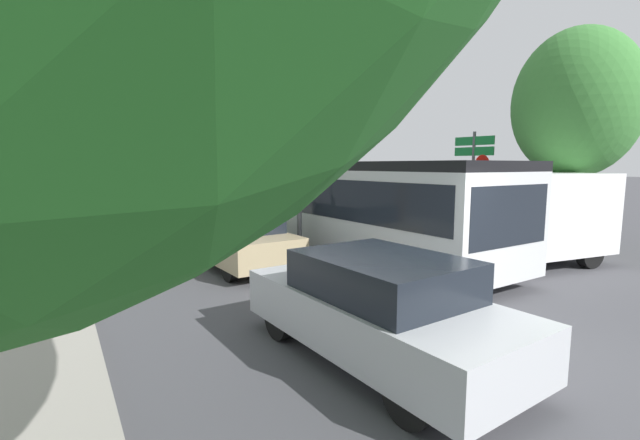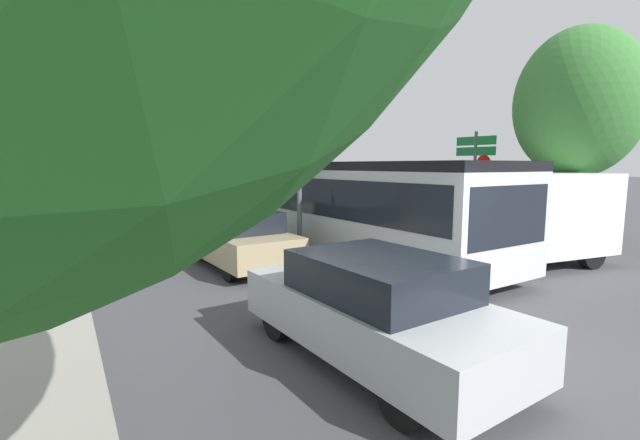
# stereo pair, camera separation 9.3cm
# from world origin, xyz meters

# --- Properties ---
(ground_plane) EXTENTS (200.00, 200.00, 0.00)m
(ground_plane) POSITION_xyz_m (0.00, 0.00, 0.00)
(ground_plane) COLOR #47474C
(kerb_strip_left) EXTENTS (3.20, 43.45, 0.14)m
(kerb_strip_left) POSITION_xyz_m (-6.41, 16.73, 0.07)
(kerb_strip_left) COLOR #9E998E
(kerb_strip_left) RESTS_ON ground
(articulated_bus) EXTENTS (3.05, 17.54, 2.60)m
(articulated_bus) POSITION_xyz_m (1.65, 10.07, 1.50)
(articulated_bus) COLOR silver
(articulated_bus) RESTS_ON ground
(city_bus_rear) EXTENTS (3.02, 11.67, 2.49)m
(city_bus_rear) POSITION_xyz_m (-1.60, 33.46, 1.44)
(city_bus_rear) COLOR silver
(city_bus_rear) RESTS_ON ground
(queued_car_silver) EXTENTS (1.89, 4.07, 1.39)m
(queued_car_silver) POSITION_xyz_m (-1.75, 0.79, 0.70)
(queued_car_silver) COLOR #B7BABF
(queued_car_silver) RESTS_ON ground
(queued_car_tan) EXTENTS (1.90, 4.11, 1.40)m
(queued_car_tan) POSITION_xyz_m (-1.41, 6.70, 0.71)
(queued_car_tan) COLOR tan
(queued_car_tan) RESTS_ON ground
(queued_car_green) EXTENTS (1.82, 3.94, 1.34)m
(queued_car_green) POSITION_xyz_m (-1.69, 13.28, 0.68)
(queued_car_green) COLOR #236638
(queued_car_green) RESTS_ON ground
(queued_car_navy) EXTENTS (2.00, 4.32, 1.47)m
(queued_car_navy) POSITION_xyz_m (-1.50, 19.43, 0.75)
(queued_car_navy) COLOR navy
(queued_car_navy) RESTS_ON ground
(white_van) EXTENTS (5.25, 2.74, 2.31)m
(white_van) POSITION_xyz_m (4.59, 2.98, 1.24)
(white_van) COLOR white
(white_van) RESTS_ON ground
(traffic_light) EXTENTS (0.36, 0.39, 3.40)m
(traffic_light) POSITION_xyz_m (-0.08, 5.85, 2.50)
(traffic_light) COLOR #56595E
(traffic_light) RESTS_ON ground
(no_entry_sign) EXTENTS (0.70, 0.08, 2.82)m
(no_entry_sign) POSITION_xyz_m (5.76, 5.08, 1.88)
(no_entry_sign) COLOR #56595E
(no_entry_sign) RESTS_ON ground
(direction_sign_post) EXTENTS (0.23, 1.40, 3.60)m
(direction_sign_post) POSITION_xyz_m (6.59, 6.07, 2.55)
(direction_sign_post) COLOR #56595E
(direction_sign_post) RESTS_ON ground
(tree_left_far) EXTENTS (4.47, 4.47, 7.39)m
(tree_left_far) POSITION_xyz_m (-5.76, 18.23, 4.90)
(tree_left_far) COLOR #51381E
(tree_left_far) RESTS_ON ground
(tree_left_distant) EXTENTS (3.45, 3.45, 6.19)m
(tree_left_distant) POSITION_xyz_m (-5.61, 28.81, 4.46)
(tree_left_distant) COLOR #51381E
(tree_left_distant) RESTS_ON ground
(tree_right_near) EXTENTS (3.40, 3.40, 6.31)m
(tree_right_near) POSITION_xyz_m (7.42, 3.42, 4.11)
(tree_right_near) COLOR #51381E
(tree_right_near) RESTS_ON ground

